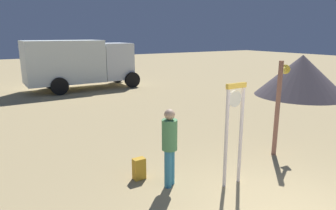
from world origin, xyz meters
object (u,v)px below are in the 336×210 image
backpack (139,169)px  dome_tent (301,75)px  standing_clock (234,125)px  box_truck_near (79,62)px  person_near_clock (170,144)px  arrow_sign (281,91)px

backpack → dome_tent: (11.01, 3.88, 0.80)m
standing_clock → box_truck_near: 12.87m
person_near_clock → dome_tent: (10.60, 4.48, 0.12)m
arrow_sign → backpack: (-3.87, 0.47, -1.40)m
arrow_sign → dome_tent: 8.39m
backpack → box_truck_near: 11.89m
backpack → dome_tent: dome_tent is taller
arrow_sign → box_truck_near: size_ratio=0.40×
person_near_clock → dome_tent: 11.51m
box_truck_near → arrow_sign: bearing=-81.3°
arrow_sign → person_near_clock: 3.53m
arrow_sign → box_truck_near: 12.27m
standing_clock → dome_tent: 10.74m
standing_clock → dome_tent: standing_clock is taller
person_near_clock → dome_tent: bearing=22.9°
standing_clock → box_truck_near: bearing=88.0°
box_truck_near → backpack: bearing=-99.8°
person_near_clock → backpack: bearing=124.6°
dome_tent → standing_clock: bearing=-151.7°
backpack → box_truck_near: (2.00, 11.65, 1.30)m
arrow_sign → box_truck_near: box_truck_near is taller
person_near_clock → backpack: 0.99m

